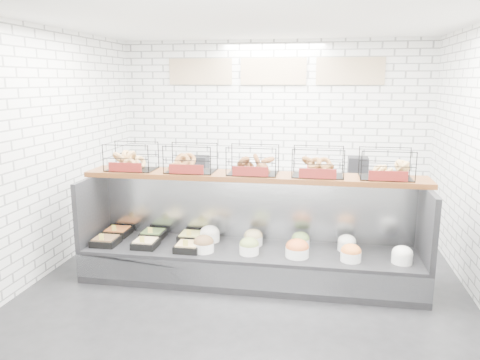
# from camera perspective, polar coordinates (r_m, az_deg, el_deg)

# --- Properties ---
(ground) EXTENTS (5.50, 5.50, 0.00)m
(ground) POSITION_cam_1_polar(r_m,az_deg,el_deg) (5.51, 0.69, -13.28)
(ground) COLOR black
(ground) RESTS_ON ground
(room_shell) EXTENTS (5.02, 5.51, 3.01)m
(room_shell) POSITION_cam_1_polar(r_m,az_deg,el_deg) (5.58, 1.75, 8.97)
(room_shell) COLOR white
(room_shell) RESTS_ON ground
(display_case) EXTENTS (4.00, 0.90, 1.20)m
(display_case) POSITION_cam_1_polar(r_m,az_deg,el_deg) (5.69, 1.18, -8.83)
(display_case) COLOR black
(display_case) RESTS_ON ground
(bagel_shelf) EXTENTS (4.10, 0.50, 0.40)m
(bagel_shelf) POSITION_cam_1_polar(r_m,az_deg,el_deg) (5.58, 1.55, 1.92)
(bagel_shelf) COLOR #49250F
(bagel_shelf) RESTS_ON display_case
(prep_counter) EXTENTS (4.00, 0.60, 1.20)m
(prep_counter) POSITION_cam_1_polar(r_m,az_deg,el_deg) (7.63, 3.62, -2.31)
(prep_counter) COLOR #93969B
(prep_counter) RESTS_ON ground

